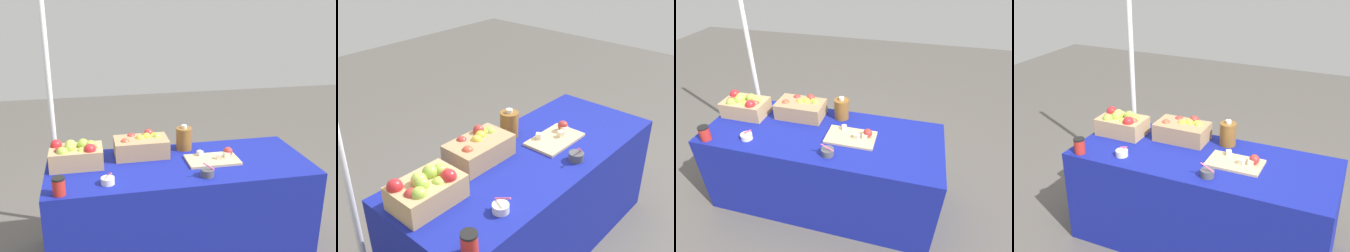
% 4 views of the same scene
% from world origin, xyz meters
% --- Properties ---
extents(ground_plane, '(10.00, 10.00, 0.00)m').
position_xyz_m(ground_plane, '(0.00, 0.00, 0.00)').
color(ground_plane, '#56514C').
extents(table, '(1.90, 0.76, 0.74)m').
position_xyz_m(table, '(0.00, 0.00, 0.37)').
color(table, navy).
rests_on(table, ground_plane).
extents(apple_crate_left, '(0.37, 0.24, 0.20)m').
position_xyz_m(apple_crate_left, '(-0.73, 0.10, 0.83)').
color(apple_crate_left, tan).
rests_on(apple_crate_left, table).
extents(apple_crate_middle, '(0.40, 0.24, 0.18)m').
position_xyz_m(apple_crate_middle, '(-0.25, 0.20, 0.82)').
color(apple_crate_middle, tan).
rests_on(apple_crate_middle, table).
extents(cutting_board_front, '(0.38, 0.23, 0.09)m').
position_xyz_m(cutting_board_front, '(0.27, -0.01, 0.76)').
color(cutting_board_front, '#D1B284').
rests_on(cutting_board_front, table).
extents(sample_bowl_near, '(0.09, 0.10, 0.10)m').
position_xyz_m(sample_bowl_near, '(-0.53, -0.23, 0.76)').
color(sample_bowl_near, silver).
rests_on(sample_bowl_near, table).
extents(sample_bowl_mid, '(0.10, 0.09, 0.12)m').
position_xyz_m(sample_bowl_mid, '(0.13, -0.25, 0.77)').
color(sample_bowl_mid, '#4C4C51').
rests_on(sample_bowl_mid, table).
extents(cider_jug, '(0.12, 0.12, 0.20)m').
position_xyz_m(cider_jug, '(0.09, 0.26, 0.83)').
color(cider_jug, brown).
rests_on(cider_jug, table).
extents(coffee_cup, '(0.08, 0.08, 0.12)m').
position_xyz_m(coffee_cup, '(-0.83, -0.32, 0.80)').
color(coffee_cup, red).
rests_on(coffee_cup, table).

